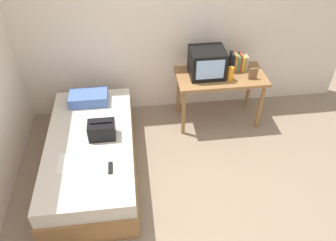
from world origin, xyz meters
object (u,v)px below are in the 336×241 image
(handbag, at_px, (102,130))
(remote_dark, at_px, (110,168))
(bed, at_px, (92,155))
(desk, at_px, (220,81))
(magazine, at_px, (68,163))
(water_bottle, at_px, (231,74))
(pillow, at_px, (89,98))
(picture_frame, at_px, (253,74))
(tv, at_px, (207,63))
(book_row, at_px, (238,62))

(handbag, bearing_deg, remote_dark, -79.58)
(bed, height_order, handbag, handbag)
(bed, relative_size, desk, 1.72)
(desk, bearing_deg, magazine, -149.71)
(water_bottle, relative_size, pillow, 0.38)
(picture_frame, bearing_deg, magazine, -156.86)
(bed, bearing_deg, water_bottle, 19.54)
(tv, height_order, book_row, tv)
(book_row, bearing_deg, handbag, -154.70)
(desk, bearing_deg, bed, -155.94)
(magazine, bearing_deg, tv, 33.81)
(water_bottle, bearing_deg, book_row, 55.12)
(water_bottle, relative_size, picture_frame, 1.21)
(bed, height_order, pillow, pillow)
(book_row, bearing_deg, tv, -170.16)
(bed, distance_m, handbag, 0.39)
(picture_frame, height_order, handbag, picture_frame)
(picture_frame, xyz_separation_m, pillow, (-2.11, 0.08, -0.26))
(desk, distance_m, water_bottle, 0.24)
(bed, height_order, picture_frame, picture_frame)
(water_bottle, relative_size, handbag, 0.61)
(tv, relative_size, handbag, 1.47)
(remote_dark, bearing_deg, picture_frame, 31.09)
(bed, height_order, remote_dark, remote_dark)
(bed, xyz_separation_m, magazine, (-0.20, -0.35, 0.26))
(desk, height_order, magazine, desk)
(bed, height_order, magazine, magazine)
(handbag, distance_m, magazine, 0.52)
(pillow, distance_m, remote_dark, 1.22)
(water_bottle, distance_m, magazine, 2.23)
(tv, xyz_separation_m, pillow, (-1.54, -0.08, -0.36))
(bed, distance_m, tv, 1.83)
(book_row, distance_m, picture_frame, 0.28)
(picture_frame, xyz_separation_m, remote_dark, (-1.82, -1.10, -0.31))
(book_row, xyz_separation_m, pillow, (-1.98, -0.16, -0.29))
(picture_frame, bearing_deg, desk, 160.25)
(bed, relative_size, handbag, 6.67)
(handbag, bearing_deg, pillow, 105.72)
(picture_frame, bearing_deg, handbag, -162.62)
(book_row, relative_size, picture_frame, 1.64)
(handbag, relative_size, remote_dark, 1.92)
(desk, relative_size, magazine, 4.00)
(pillow, bearing_deg, tv, 3.07)
(pillow, height_order, remote_dark, pillow)
(magazine, bearing_deg, book_row, 29.57)
(magazine, bearing_deg, water_bottle, 26.38)
(desk, distance_m, handbag, 1.70)
(picture_frame, distance_m, pillow, 2.12)
(desk, bearing_deg, water_bottle, -56.23)
(handbag, bearing_deg, bed, -172.26)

